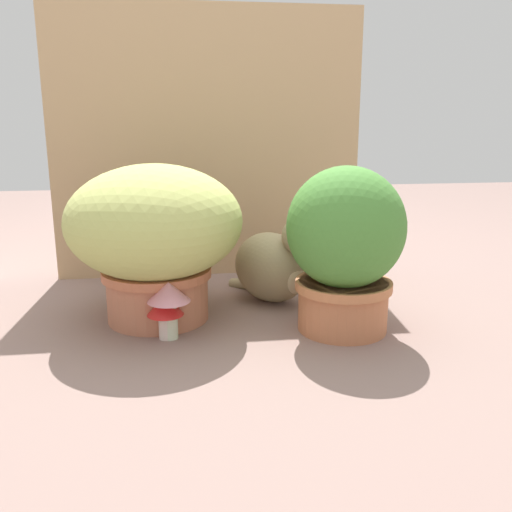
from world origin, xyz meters
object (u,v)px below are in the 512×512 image
grass_planter (155,233)px  mushroom_ornament_red (165,309)px  mushroom_ornament_pink (169,298)px  leafy_planter (345,245)px  cat (275,265)px

grass_planter → mushroom_ornament_red: (0.02, -0.16, -0.17)m
mushroom_ornament_red → mushroom_ornament_pink: 0.03m
leafy_planter → cat: (-0.14, 0.25, -0.12)m
mushroom_ornament_red → cat: bearing=37.2°
mushroom_ornament_red → mushroom_ornament_pink: mushroom_ornament_pink is taller
leafy_planter → mushroom_ornament_pink: (-0.47, 0.00, -0.12)m
cat → mushroom_ornament_pink: size_ratio=2.31×
cat → mushroom_ornament_red: 0.42m
cat → mushroom_ornament_pink: bearing=-142.0°
leafy_planter → cat: size_ratio=1.25×
leafy_planter → cat: leafy_planter is taller
mushroom_ornament_red → grass_planter: bearing=98.7°
leafy_planter → mushroom_ornament_red: (-0.48, -0.00, -0.16)m
grass_planter → cat: 0.39m
cat → mushroom_ornament_pink: cat is taller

